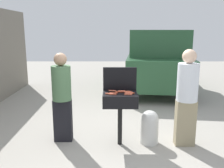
% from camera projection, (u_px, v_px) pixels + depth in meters
% --- Properties ---
extents(ground_plane, '(24.00, 24.00, 0.00)m').
position_uv_depth(ground_plane, '(114.00, 142.00, 4.55)').
color(ground_plane, '#9E998E').
extents(bbq_grill, '(0.60, 0.44, 0.95)m').
position_uv_depth(bbq_grill, '(120.00, 101.00, 4.32)').
color(bbq_grill, black).
rests_on(bbq_grill, ground).
extents(grill_lid_open, '(0.60, 0.05, 0.42)m').
position_uv_depth(grill_lid_open, '(120.00, 79.00, 4.46)').
color(grill_lid_open, black).
rests_on(grill_lid_open, bbq_grill).
extents(hot_dog_0, '(0.13, 0.04, 0.03)m').
position_uv_depth(hot_dog_0, '(129.00, 93.00, 4.27)').
color(hot_dog_0, '#C6593D').
rests_on(hot_dog_0, bbq_grill).
extents(hot_dog_1, '(0.13, 0.04, 0.03)m').
position_uv_depth(hot_dog_1, '(112.00, 91.00, 4.41)').
color(hot_dog_1, '#C6593D').
rests_on(hot_dog_1, bbq_grill).
extents(hot_dog_2, '(0.13, 0.03, 0.03)m').
position_uv_depth(hot_dog_2, '(109.00, 94.00, 4.21)').
color(hot_dog_2, '#C6593D').
rests_on(hot_dog_2, bbq_grill).
extents(hot_dog_3, '(0.13, 0.03, 0.03)m').
position_uv_depth(hot_dog_3, '(126.00, 92.00, 4.35)').
color(hot_dog_3, '#C6593D').
rests_on(hot_dog_3, bbq_grill).
extents(hot_dog_4, '(0.13, 0.04, 0.03)m').
position_uv_depth(hot_dog_4, '(121.00, 91.00, 4.39)').
color(hot_dog_4, '#C6593D').
rests_on(hot_dog_4, bbq_grill).
extents(hot_dog_5, '(0.13, 0.03, 0.03)m').
position_uv_depth(hot_dog_5, '(129.00, 94.00, 4.21)').
color(hot_dog_5, '#B74C33').
rests_on(hot_dog_5, bbq_grill).
extents(hot_dog_6, '(0.13, 0.04, 0.03)m').
position_uv_depth(hot_dog_6, '(128.00, 94.00, 4.16)').
color(hot_dog_6, '#B74C33').
rests_on(hot_dog_6, bbq_grill).
extents(hot_dog_7, '(0.13, 0.03, 0.03)m').
position_uv_depth(hot_dog_7, '(119.00, 92.00, 4.33)').
color(hot_dog_7, '#AD4228').
rests_on(hot_dog_7, bbq_grill).
extents(hot_dog_8, '(0.13, 0.03, 0.03)m').
position_uv_depth(hot_dog_8, '(114.00, 93.00, 4.25)').
color(hot_dog_8, '#AD4228').
rests_on(hot_dog_8, bbq_grill).
extents(hot_dog_9, '(0.13, 0.04, 0.03)m').
position_uv_depth(hot_dog_9, '(128.00, 92.00, 4.31)').
color(hot_dog_9, '#AD4228').
rests_on(hot_dog_9, bbq_grill).
extents(hot_dog_10, '(0.13, 0.04, 0.03)m').
position_uv_depth(hot_dog_10, '(112.00, 94.00, 4.17)').
color(hot_dog_10, '#C6593D').
rests_on(hot_dog_10, bbq_grill).
extents(hot_dog_11, '(0.13, 0.04, 0.03)m').
position_uv_depth(hot_dog_11, '(131.00, 93.00, 4.25)').
color(hot_dog_11, '#AD4228').
rests_on(hot_dog_11, bbq_grill).
extents(propane_tank, '(0.32, 0.32, 0.62)m').
position_uv_depth(propane_tank, '(149.00, 126.00, 4.46)').
color(propane_tank, silver).
rests_on(propane_tank, ground).
extents(person_left, '(0.34, 0.34, 1.63)m').
position_uv_depth(person_left, '(62.00, 94.00, 4.45)').
color(person_left, black).
rests_on(person_left, ground).
extents(person_right, '(0.36, 0.36, 1.71)m').
position_uv_depth(person_right, '(187.00, 95.00, 4.27)').
color(person_right, gray).
rests_on(person_right, ground).
extents(parked_minivan, '(2.44, 4.59, 2.02)m').
position_uv_depth(parked_minivan, '(157.00, 59.00, 8.51)').
color(parked_minivan, '#234C2D').
rests_on(parked_minivan, ground).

